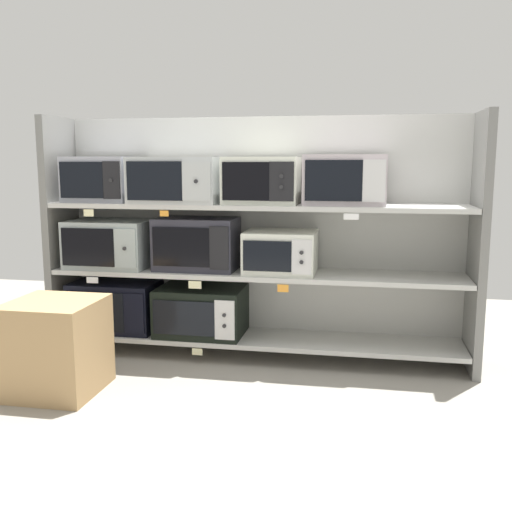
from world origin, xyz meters
The scene contains 25 objects.
ground centered at (0.00, -1.00, -0.01)m, with size 6.65×6.00×0.02m, color gray.
back_panel centered at (0.00, 0.23, 0.79)m, with size 2.85×0.04×1.57m, color #B2B2AD.
upright_left centered at (-1.35, 0.00, 0.79)m, with size 0.05×0.42×1.57m, color slate.
upright_right centered at (1.35, 0.00, 0.79)m, with size 0.05×0.42×1.57m, color slate.
shelf_0 centered at (0.00, 0.00, 0.12)m, with size 2.65×0.42×0.03m, color beige.
microwave_0 centered at (-0.98, 0.00, 0.30)m, with size 0.57×0.37×0.33m.
microwave_1 centered at (-0.37, 0.00, 0.30)m, with size 0.57×0.42×0.32m.
price_tag_0 centered at (-0.98, -0.21, 0.08)m, with size 0.06×0.00×0.05m, color orange.
price_tag_1 centered at (-0.34, -0.21, 0.08)m, with size 0.07×0.00×0.04m, color beige.
shelf_1 centered at (0.00, 0.00, 0.56)m, with size 2.65×0.42×0.03m, color beige.
microwave_2 centered at (-1.00, 0.00, 0.73)m, with size 0.54×0.41×0.31m.
microwave_3 centered at (-0.39, 0.00, 0.75)m, with size 0.52×0.33×0.34m.
microwave_4 centered at (0.16, 0.00, 0.71)m, with size 0.45×0.39×0.27m.
price_tag_2 centered at (-1.04, -0.21, 0.52)m, with size 0.08×0.00×0.04m, color white.
price_tag_3 centered at (-0.35, -0.21, 0.52)m, with size 0.08×0.00×0.05m, color beige.
price_tag_4 centered at (0.21, -0.21, 0.52)m, with size 0.07×0.00×0.05m, color orange.
shelf_2 centered at (0.00, 0.00, 1.00)m, with size 2.65×0.42×0.03m, color beige.
microwave_5 centered at (-1.05, 0.00, 1.16)m, with size 0.43×0.35×0.30m.
microwave_6 centered at (-0.51, 0.00, 1.16)m, with size 0.57×0.44×0.29m.
microwave_7 centered at (0.04, 0.00, 1.16)m, with size 0.46×0.38×0.29m.
microwave_8 centered at (0.56, 0.00, 1.17)m, with size 0.50×0.34×0.31m.
price_tag_5 centered at (-1.04, -0.21, 0.96)m, with size 0.07×0.00×0.04m, color beige.
price_tag_6 centered at (-0.54, -0.21, 0.96)m, with size 0.06×0.00×0.04m, color orange.
price_tag_7 centered at (0.60, -0.21, 0.96)m, with size 0.09×0.00×0.04m, color white.
shipping_carton centered at (-0.99, -0.78, 0.26)m, with size 0.48×0.48×0.52m, color tan.
Camera 1 is at (0.68, -3.61, 1.27)m, focal length 40.56 mm.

